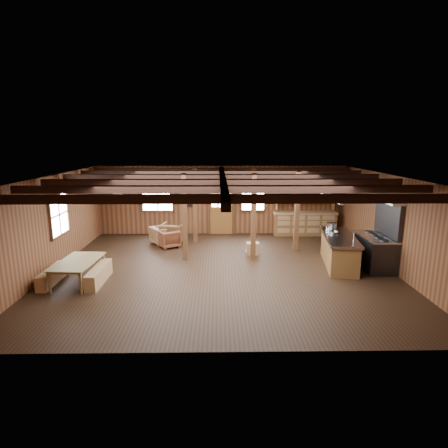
% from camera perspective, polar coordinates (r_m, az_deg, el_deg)
% --- Properties ---
extents(room, '(10.04, 9.04, 2.84)m').
position_cam_1_polar(room, '(10.93, -0.21, -0.02)').
color(room, black).
rests_on(room, ground).
extents(ceiling_joists, '(9.80, 8.82, 0.18)m').
position_cam_1_polar(ceiling_joists, '(10.90, -0.22, 6.76)').
color(ceiling_joists, black).
rests_on(ceiling_joists, ceiling).
extents(timber_posts, '(3.95, 2.35, 2.80)m').
position_cam_1_polar(timber_posts, '(12.99, 1.97, 1.98)').
color(timber_posts, '#4A2F15').
rests_on(timber_posts, floor).
extents(back_door, '(1.02, 0.08, 2.15)m').
position_cam_1_polar(back_door, '(15.40, -0.42, 1.69)').
color(back_door, brown).
rests_on(back_door, floor).
extents(window_back_left, '(1.32, 0.06, 1.32)m').
position_cam_1_polar(window_back_left, '(15.48, -10.12, 4.26)').
color(window_back_left, white).
rests_on(window_back_left, wall_back).
extents(window_back_right, '(1.02, 0.06, 1.32)m').
position_cam_1_polar(window_back_right, '(15.35, 4.45, 4.35)').
color(window_back_right, white).
rests_on(window_back_right, wall_back).
extents(window_left, '(0.14, 1.24, 1.32)m').
position_cam_1_polar(window_left, '(12.36, -23.90, 1.31)').
color(window_left, white).
rests_on(window_left, wall_back).
extents(notice_boards, '(1.08, 0.03, 0.90)m').
position_cam_1_polar(notice_boards, '(15.34, -6.05, 4.46)').
color(notice_boards, white).
rests_on(notice_boards, wall_back).
extents(back_counter, '(2.55, 0.60, 2.45)m').
position_cam_1_polar(back_counter, '(15.62, 12.17, 0.52)').
color(back_counter, brown).
rests_on(back_counter, floor).
extents(pendant_lamps, '(1.86, 2.36, 0.66)m').
position_cam_1_polar(pendant_lamps, '(11.96, -11.16, 4.97)').
color(pendant_lamps, '#2B2B2D').
rests_on(pendant_lamps, ceiling).
extents(pot_rack, '(0.34, 3.00, 0.43)m').
position_cam_1_polar(pot_rack, '(11.58, 15.76, 4.67)').
color(pot_rack, '#2B2B2D').
rests_on(pot_rack, ceiling).
extents(kitchen_island, '(1.25, 2.60, 1.20)m').
position_cam_1_polar(kitchen_island, '(12.10, 17.13, -3.86)').
color(kitchen_island, brown).
rests_on(kitchen_island, floor).
extents(step_stool, '(0.46, 0.33, 0.41)m').
position_cam_1_polar(step_stool, '(12.78, 4.41, -3.74)').
color(step_stool, '#9B6746').
rests_on(step_stool, floor).
extents(commercial_range, '(0.87, 1.70, 2.10)m').
position_cam_1_polar(commercial_range, '(12.19, 22.23, -3.21)').
color(commercial_range, '#2B2B2D').
rests_on(commercial_range, floor).
extents(dining_table, '(1.08, 1.81, 0.62)m').
position_cam_1_polar(dining_table, '(10.95, -21.15, -6.81)').
color(dining_table, olive).
rests_on(dining_table, floor).
extents(bench_wall, '(0.27, 1.46, 0.40)m').
position_cam_1_polar(bench_wall, '(11.26, -24.71, -7.17)').
color(bench_wall, '#9B6746').
rests_on(bench_wall, floor).
extents(bench_aisle, '(0.30, 1.58, 0.43)m').
position_cam_1_polar(bench_aisle, '(10.81, -18.53, -7.36)').
color(bench_aisle, '#9B6746').
rests_on(bench_aisle, floor).
extents(armchair_a, '(0.93, 0.94, 0.63)m').
position_cam_1_polar(armchair_a, '(13.69, -8.40, -2.25)').
color(armchair_a, brown).
rests_on(armchair_a, floor).
extents(armchair_b, '(0.97, 0.99, 0.76)m').
position_cam_1_polar(armchair_b, '(14.25, -7.81, -1.38)').
color(armchair_b, brown).
rests_on(armchair_b, floor).
extents(armchair_c, '(1.00, 0.99, 0.66)m').
position_cam_1_polar(armchair_c, '(14.21, -9.46, -1.67)').
color(armchair_c, '#9A6E46').
rests_on(armchair_c, floor).
extents(counter_pot, '(0.33, 0.33, 0.20)m').
position_cam_1_polar(counter_pot, '(12.86, 16.05, -0.25)').
color(counter_pot, silver).
rests_on(counter_pot, kitchen_island).
extents(bowl, '(0.32, 0.32, 0.07)m').
position_cam_1_polar(bowl, '(12.25, 16.34, -1.21)').
color(bowl, silver).
rests_on(bowl, kitchen_island).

